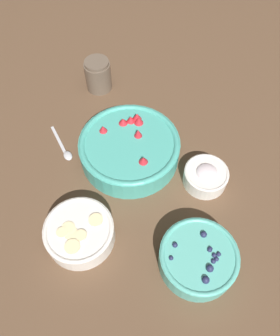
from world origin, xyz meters
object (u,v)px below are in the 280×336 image
at_px(jar_chocolate, 98,76).
at_px(bowl_blueberries, 198,258).
at_px(bowl_strawberries, 130,147).
at_px(bowl_cream, 206,176).
at_px(bowl_bananas, 80,232).

bearing_deg(jar_chocolate, bowl_blueberries, 30.45).
relative_size(bowl_strawberries, bowl_cream, 2.36).
relative_size(bowl_strawberries, bowl_bananas, 1.66).
distance_m(bowl_blueberries, jar_chocolate, 0.61).
bearing_deg(jar_chocolate, bowl_strawberries, 26.55).
distance_m(bowl_strawberries, bowl_blueberries, 0.33).
distance_m(bowl_strawberries, bowl_cream, 0.21).
height_order(bowl_blueberries, bowl_bananas, bowl_blueberries).
height_order(bowl_strawberries, bowl_blueberries, bowl_strawberries).
bearing_deg(bowl_strawberries, bowl_bananas, -19.29).
xyz_separation_m(bowl_strawberries, bowl_cream, (0.06, 0.20, -0.01)).
bearing_deg(bowl_bananas, bowl_cream, 122.72).
bearing_deg(bowl_cream, bowl_bananas, -57.28).
xyz_separation_m(bowl_blueberries, jar_chocolate, (-0.52, -0.31, 0.01)).
bearing_deg(bowl_blueberries, jar_chocolate, -149.55).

